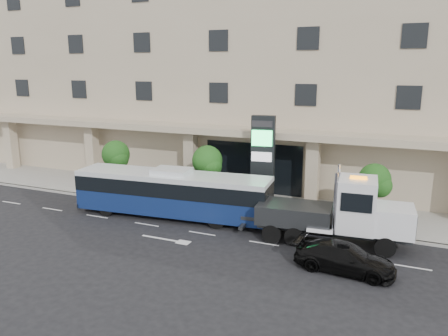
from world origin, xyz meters
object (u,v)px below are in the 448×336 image
(city_bus, at_px, (172,193))
(signage_pylon, at_px, (263,161))
(black_sedan, at_px, (344,258))
(tow_truck, at_px, (340,214))

(city_bus, xyz_separation_m, signage_pylon, (5.04, 4.10, 1.77))
(city_bus, xyz_separation_m, black_sedan, (11.94, -3.76, -1.01))
(city_bus, relative_size, tow_truck, 1.37)
(city_bus, distance_m, tow_truck, 11.15)
(tow_truck, xyz_separation_m, black_sedan, (0.79, -3.43, -1.13))
(city_bus, height_order, tow_truck, tow_truck)
(city_bus, relative_size, black_sedan, 2.73)
(tow_truck, bearing_deg, black_sedan, -81.69)
(signage_pylon, bearing_deg, black_sedan, -56.60)
(signage_pylon, bearing_deg, city_bus, -148.73)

